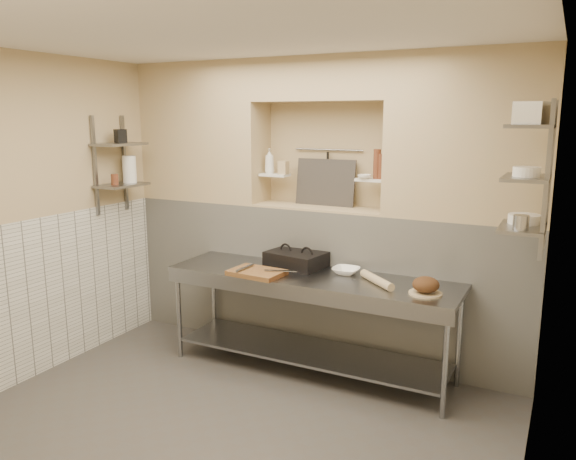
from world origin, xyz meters
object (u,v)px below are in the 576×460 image
Objects in this scene: bottle_soap at (269,161)px; bowl_alcove at (364,177)px; bread_loaf at (426,285)px; cutting_board at (257,273)px; jug_left at (129,169)px; panini_press at (296,259)px; mixing_bowl at (346,271)px; rolling_pin at (377,280)px; prep_table at (310,304)px.

bottle_soap is 1.01m from bowl_alcove.
bottle_soap is (-1.73, 0.64, 0.86)m from bread_loaf.
cutting_board is 1.78m from jug_left.
bottle_soap is 1.41m from jug_left.
mixing_bowl is (0.51, -0.03, -0.04)m from panini_press.
bottle_soap reaches higher than mixing_bowl.
mixing_bowl is 0.38m from rolling_pin.
mixing_bowl is at bearing 28.94° from cutting_board.
jug_left is at bearing -179.60° from prep_table.
bowl_alcove reaches higher than prep_table.
prep_table is at bearing 0.40° from jug_left.
panini_press is 2.70× the size of bread_loaf.
panini_press reaches higher than cutting_board.
bottle_soap reaches higher than bread_loaf.
panini_press reaches higher than rolling_pin.
cutting_board is at bearing -175.22° from bread_loaf.
bowl_alcove is 2.35m from jug_left.
bowl_alcove reaches higher than rolling_pin.
mixing_bowl is 1.92× the size of bowl_alcove.
bottle_soap is at bearing 157.20° from rolling_pin.
mixing_bowl is 0.52× the size of rolling_pin.
jug_left is at bearing -167.12° from bowl_alcove.
panini_press is 0.51m from mixing_bowl.
cutting_board is 1.94× the size of mixing_bowl.
jug_left is (-2.29, -0.52, 0.01)m from bowl_alcove.
cutting_board reaches higher than prep_table.
bowl_alcove is at bearing 141.30° from bread_loaf.
bread_loaf reaches higher than cutting_board.
bottle_soap is at bearing 24.28° from jug_left.
bowl_alcove reaches higher than panini_press.
mixing_bowl is (0.26, 0.18, 0.29)m from prep_table.
jug_left is at bearing -179.38° from rolling_pin.
bowl_alcove is (0.72, 0.71, 0.81)m from cutting_board.
prep_table is at bearing 175.83° from bread_loaf.
cutting_board is 1.46m from bread_loaf.
mixing_bowl is at bearing -21.34° from bottle_soap.
cutting_board is at bearing -69.55° from bottle_soap.
cutting_board is at bearing -155.39° from prep_table.
bread_loaf is at bearing -1.15° from jug_left.
prep_table is 21.08× the size of bowl_alcove.
rolling_pin is at bearing -26.85° from mixing_bowl.
panini_press is 1.23× the size of cutting_board.
jug_left reaches higher than mixing_bowl.
prep_table is 5.70× the size of rolling_pin.
bottle_soap is at bearing 176.86° from bowl_alcove.
mixing_bowl is at bearing 153.15° from rolling_pin.
panini_press is 0.87m from rolling_pin.
bowl_alcove reaches higher than cutting_board.
bottle_soap reaches higher than prep_table.
bottle_soap reaches higher than rolling_pin.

